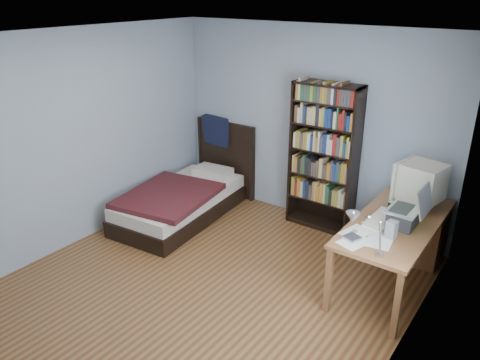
% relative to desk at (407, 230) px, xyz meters
% --- Properties ---
extents(room, '(4.20, 4.24, 2.50)m').
position_rel_desk_xyz_m(room, '(-1.48, -1.68, 0.83)').
color(room, brown).
rests_on(room, ground).
extents(desk, '(0.75, 1.70, 0.73)m').
position_rel_desk_xyz_m(desk, '(0.00, 0.00, 0.00)').
color(desk, brown).
rests_on(desk, floor).
extents(crt_monitor, '(0.49, 0.45, 0.48)m').
position_rel_desk_xyz_m(crt_monitor, '(0.05, -0.01, 0.58)').
color(crt_monitor, beige).
rests_on(crt_monitor, desk).
extents(laptop, '(0.36, 0.37, 0.45)m').
position_rel_desk_xyz_m(laptop, '(0.09, -0.55, 0.43)').
color(laptop, '#2D2D30').
rests_on(laptop, desk).
extents(desk_lamp, '(0.21, 0.47, 0.56)m').
position_rel_desk_xyz_m(desk_lamp, '(-0.00, -1.56, 0.76)').
color(desk_lamp, '#99999E').
rests_on(desk_lamp, desk).
extents(keyboard, '(0.21, 0.51, 0.05)m').
position_rel_desk_xyz_m(keyboard, '(-0.13, -0.57, 0.33)').
color(keyboard, beige).
rests_on(keyboard, desk).
extents(speaker, '(0.10, 0.10, 0.17)m').
position_rel_desk_xyz_m(speaker, '(0.07, -0.85, 0.40)').
color(speaker, gray).
rests_on(speaker, desk).
extents(soda_can, '(0.06, 0.06, 0.11)m').
position_rel_desk_xyz_m(soda_can, '(-0.13, -0.30, 0.36)').
color(soda_can, '#063117').
rests_on(soda_can, desk).
extents(mouse, '(0.07, 0.11, 0.04)m').
position_rel_desk_xyz_m(mouse, '(0.01, -0.21, 0.33)').
color(mouse, silver).
rests_on(mouse, desk).
extents(phone_silver, '(0.10, 0.12, 0.02)m').
position_rel_desk_xyz_m(phone_silver, '(-0.22, -0.76, 0.32)').
color(phone_silver, silver).
rests_on(phone_silver, desk).
extents(phone_grey, '(0.05, 0.09, 0.02)m').
position_rel_desk_xyz_m(phone_grey, '(-0.25, -0.96, 0.32)').
color(phone_grey, gray).
rests_on(phone_grey, desk).
extents(external_drive, '(0.17, 0.17, 0.03)m').
position_rel_desk_xyz_m(external_drive, '(-0.21, -1.08, 0.32)').
color(external_drive, gray).
rests_on(external_drive, desk).
extents(bookshelf, '(0.84, 0.30, 1.86)m').
position_rel_desk_xyz_m(bookshelf, '(-1.19, 0.26, 0.51)').
color(bookshelf, black).
rests_on(bookshelf, floor).
extents(bed, '(1.19, 2.07, 1.16)m').
position_rel_desk_xyz_m(bed, '(-2.81, -0.54, -0.16)').
color(bed, black).
rests_on(bed, floor).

